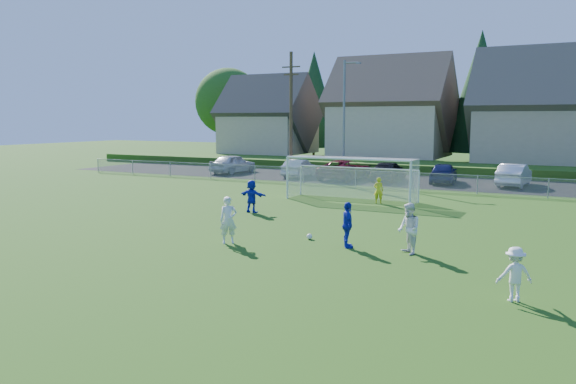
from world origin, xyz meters
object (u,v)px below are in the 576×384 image
Objects in this scene: player_white_c at (515,274)px; car_c at (345,170)px; car_f at (514,175)px; car_d at (388,172)px; soccer_ball at (309,236)px; player_white_a at (228,220)px; car_b at (299,168)px; car_a at (233,164)px; player_white_b at (409,229)px; soccer_goal at (352,172)px; player_blue_b at (252,196)px; goalkeeper at (378,190)px; car_e at (443,173)px; player_blue_a at (348,225)px.

car_c is (-14.55, 25.32, 0.05)m from player_white_c.
player_white_c is 26.72m from car_f.
soccer_ball is at bearing 95.09° from car_d.
car_b is (-8.40, 23.12, -0.18)m from player_white_a.
car_d is (7.29, 0.44, 0.01)m from car_b.
car_d is at bearing -174.21° from car_a.
car_a is (-21.33, 21.99, -0.07)m from player_white_b.
car_c is 3.29m from car_d.
soccer_goal is at bearing 119.98° from car_c.
goalkeeper is at bearing -123.02° from player_blue_b.
player_white_a reaches higher than car_f.
soccer_goal reaches higher than soccer_ball.
car_a is at bearing -73.55° from player_white_c.
goalkeeper is at bearing 68.57° from car_f.
car_e is (0.50, 21.92, 0.64)m from soccer_ball.
car_c is at bearing 113.45° from soccer_goal.
soccer_goal is at bearing 149.69° from car_a.
player_blue_b is at bearing 73.40° from player_white_a.
goalkeeper reaches higher than player_white_c.
player_blue_a is at bearing 136.01° from car_a.
soccer_goal reaches higher than player_white_a.
player_blue_b reaches higher than goalkeeper.
car_e is at bearing -178.84° from car_d.
car_f is (7.67, 24.25, -0.10)m from player_white_a.
car_d is (-1.11, 23.56, -0.17)m from player_white_a.
player_white_c is (3.75, -3.75, -0.18)m from player_white_b.
player_white_c is at bearing -150.76° from player_blue_a.
car_c is (4.06, -0.15, 0.06)m from car_b.
car_e is (2.91, 23.94, -0.13)m from player_white_a.
goalkeeper is at bearing -17.38° from soccer_goal.
player_blue_b reaches higher than car_f.
player_white_b is 23.42m from car_d.
car_f is at bearing 56.56° from soccer_goal.
player_white_b is 26.31m from car_b.
player_white_a is 1.05× the size of player_blue_a.
car_a is (-12.02, 16.94, 0.00)m from player_blue_b.
player_white_c is 27.28m from car_e.
player_blue_a is (1.82, -0.66, 0.73)m from soccer_ball.
player_blue_a is 23.15m from car_f.
player_white_c is at bearing -53.40° from player_white_a.
car_b is at bearing 4.41° from car_c.
soccer_ball is at bearing 41.06° from player_blue_a.
soccer_ball is 27.50m from car_a.
car_c reaches higher than player_white_c.
player_white_a is 0.36× the size of car_d.
soccer_goal is (0.08, 12.77, 0.74)m from player_white_a.
car_b is at bearing 8.45° from car_f.
goalkeeper reaches higher than car_d.
player_blue_b is 18.41m from car_e.
car_a is 0.98× the size of car_d.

